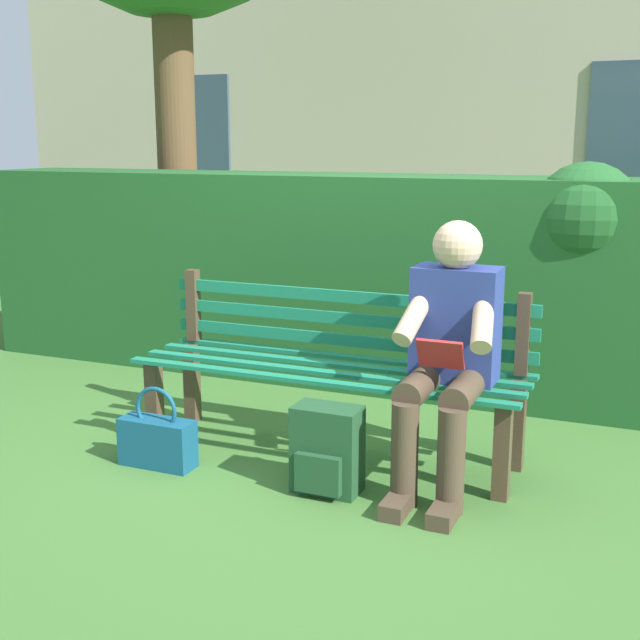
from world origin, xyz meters
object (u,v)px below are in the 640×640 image
(park_bench, at_px, (334,364))
(handbag, at_px, (157,440))
(person_seated, at_px, (448,348))
(backpack, at_px, (327,450))

(park_bench, relative_size, handbag, 4.90)
(person_seated, bearing_deg, park_bench, -16.32)
(person_seated, bearing_deg, backpack, 33.06)
(backpack, relative_size, handbag, 0.99)
(handbag, bearing_deg, park_bench, -143.27)
(park_bench, xyz_separation_m, person_seated, (-0.62, 0.18, 0.18))
(backpack, bearing_deg, park_bench, -71.49)
(person_seated, distance_m, backpack, 0.70)
(backpack, bearing_deg, person_seated, -146.94)
(person_seated, relative_size, handbag, 3.01)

